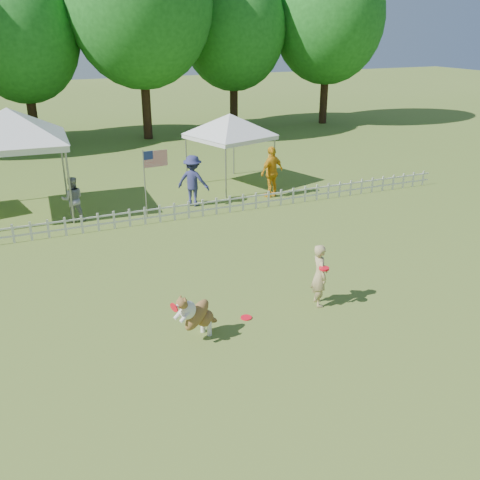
{
  "coord_description": "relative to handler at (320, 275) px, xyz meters",
  "views": [
    {
      "loc": [
        -4.5,
        -9.29,
        6.06
      ],
      "look_at": [
        0.44,
        2.0,
        1.1
      ],
      "focal_mm": 40.0,
      "sensor_mm": 36.0,
      "label": 1
    }
  ],
  "objects": [
    {
      "name": "picket_fence",
      "position": [
        -1.6,
        6.91,
        -0.45
      ],
      "size": [
        22.0,
        0.08,
        0.6
      ],
      "primitive_type": null,
      "color": "silver",
      "rests_on": "ground"
    },
    {
      "name": "ground",
      "position": [
        -1.6,
        -0.09,
        -0.75
      ],
      "size": [
        120.0,
        120.0,
        0.0
      ],
      "primitive_type": "plane",
      "color": "#4A6720",
      "rests_on": "ground"
    },
    {
      "name": "dog",
      "position": [
        -3.05,
        -0.25,
        -0.19
      ],
      "size": [
        1.13,
        0.76,
        1.11
      ],
      "primitive_type": null,
      "rotation": [
        0.0,
        0.0,
        0.42
      ],
      "color": "brown",
      "rests_on": "ground"
    },
    {
      "name": "canopy_tent_left",
      "position": [
        -5.96,
        9.64,
        1.02
      ],
      "size": [
        3.59,
        3.59,
        3.54
      ],
      "primitive_type": null,
      "rotation": [
        0.0,
        0.0,
        -0.05
      ],
      "color": "silver",
      "rests_on": "ground"
    },
    {
      "name": "tree_center_right",
      "position": [
        1.4,
        20.91,
        5.55
      ],
      "size": [
        7.6,
        7.6,
        12.6
      ],
      "primitive_type": null,
      "color": "#185618",
      "rests_on": "ground"
    },
    {
      "name": "tree_far_right",
      "position": [
        13.4,
        21.41,
        4.95
      ],
      "size": [
        7.0,
        7.0,
        11.4
      ],
      "primitive_type": null,
      "color": "#185618",
      "rests_on": "ground"
    },
    {
      "name": "flag_pole",
      "position": [
        -2.14,
        7.49,
        0.41
      ],
      "size": [
        0.9,
        0.18,
        2.32
      ],
      "primitive_type": null,
      "rotation": [
        0.0,
        0.0,
        0.1
      ],
      "color": "gray",
      "rests_on": "ground"
    },
    {
      "name": "tree_center_left",
      "position": [
        -4.6,
        22.41,
        4.15
      ],
      "size": [
        6.0,
        6.0,
        9.8
      ],
      "primitive_type": null,
      "color": "#185618",
      "rests_on": "ground"
    },
    {
      "name": "spectator_c",
      "position": [
        2.83,
        8.03,
        0.21
      ],
      "size": [
        1.22,
        0.84,
        1.92
      ],
      "primitive_type": "imported",
      "rotation": [
        0.0,
        0.0,
        3.51
      ],
      "color": "gold",
      "rests_on": "ground"
    },
    {
      "name": "handler",
      "position": [
        0.0,
        0.0,
        0.0
      ],
      "size": [
        0.46,
        0.61,
        1.5
      ],
      "primitive_type": "imported",
      "rotation": [
        0.0,
        0.0,
        1.36
      ],
      "color": "tan",
      "rests_on": "ground"
    },
    {
      "name": "spectator_a",
      "position": [
        -4.4,
        8.21,
        0.0
      ],
      "size": [
        0.78,
        0.63,
        1.5
      ],
      "primitive_type": "imported",
      "rotation": [
        0.0,
        0.0,
        3.05
      ],
      "color": "gray",
      "rests_on": "ground"
    },
    {
      "name": "tree_right",
      "position": [
        7.4,
        22.41,
        4.45
      ],
      "size": [
        6.2,
        6.2,
        10.4
      ],
      "primitive_type": null,
      "color": "#185618",
      "rests_on": "ground"
    },
    {
      "name": "spectator_b",
      "position": [
        -0.23,
        8.19,
        0.17
      ],
      "size": [
        1.34,
        1.29,
        1.83
      ],
      "primitive_type": "imported",
      "rotation": [
        0.0,
        0.0,
        2.43
      ],
      "color": "navy",
      "rests_on": "ground"
    },
    {
      "name": "frisbee_on_turf",
      "position": [
        -1.8,
        0.08,
        -0.74
      ],
      "size": [
        0.33,
        0.33,
        0.02
      ],
      "primitive_type": "cylinder",
      "rotation": [
        0.0,
        0.0,
        0.4
      ],
      "color": "red",
      "rests_on": "ground"
    },
    {
      "name": "canopy_tent_right",
      "position": [
        2.0,
        10.1,
        0.66
      ],
      "size": [
        3.41,
        3.41,
        2.81
      ],
      "primitive_type": null,
      "rotation": [
        0.0,
        0.0,
        0.3
      ],
      "color": "silver",
      "rests_on": "ground"
    }
  ]
}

